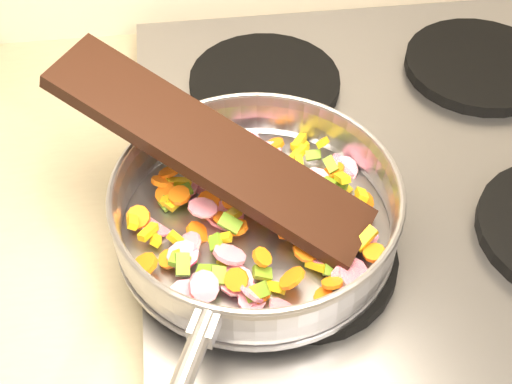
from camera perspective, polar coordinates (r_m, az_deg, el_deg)
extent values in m
cube|color=#939399|center=(0.85, 11.31, 2.03)|extent=(0.60, 0.60, 0.04)
cylinder|color=black|center=(0.71, 3.71, -5.30)|extent=(0.19, 0.19, 0.02)
cylinder|color=black|center=(0.91, 0.70, 8.77)|extent=(0.19, 0.19, 0.02)
cylinder|color=black|center=(0.98, 17.39, 9.66)|extent=(0.19, 0.19, 0.02)
cylinder|color=#9E9EA5|center=(0.72, 0.00, -2.84)|extent=(0.28, 0.28, 0.01)
torus|color=#9E9EA5|center=(0.70, 0.00, -1.22)|extent=(0.33, 0.33, 0.06)
torus|color=#9E9EA5|center=(0.68, 0.00, 0.23)|extent=(0.29, 0.29, 0.01)
cube|color=#9E9EA5|center=(0.60, -4.10, -10.63)|extent=(0.03, 0.04, 0.02)
cylinder|color=orange|center=(0.71, -4.68, -3.25)|extent=(0.03, 0.04, 0.03)
cylinder|color=orange|center=(0.66, 6.12, -7.25)|extent=(0.03, 0.02, 0.02)
cube|color=#5D8D1E|center=(0.68, 4.87, -3.97)|extent=(0.02, 0.02, 0.01)
cylinder|color=orange|center=(0.73, 7.44, -1.71)|extent=(0.03, 0.03, 0.01)
cylinder|color=orange|center=(0.71, 4.76, -2.18)|extent=(0.03, 0.03, 0.02)
cube|color=gold|center=(0.77, 0.29, 2.85)|extent=(0.01, 0.02, 0.02)
cube|color=#5D8D1E|center=(0.76, 6.57, 1.21)|extent=(0.02, 0.01, 0.01)
cylinder|color=#DF1559|center=(0.71, 0.47, -1.22)|extent=(0.04, 0.04, 0.03)
cylinder|color=#DF1559|center=(0.77, -3.82, 1.81)|extent=(0.03, 0.03, 0.02)
cylinder|color=#DF1559|center=(0.73, 1.13, 0.71)|extent=(0.03, 0.04, 0.02)
cylinder|color=orange|center=(0.66, 5.43, -8.30)|extent=(0.02, 0.02, 0.02)
cylinder|color=#DF1559|center=(0.72, -2.96, -2.28)|extent=(0.04, 0.04, 0.03)
cube|color=gold|center=(0.77, 1.86, 2.16)|extent=(0.02, 0.02, 0.01)
cylinder|color=#DF1559|center=(0.73, 3.76, -0.60)|extent=(0.03, 0.03, 0.02)
cube|color=gold|center=(0.77, -1.42, 2.72)|extent=(0.02, 0.01, 0.02)
cylinder|color=#DF1559|center=(0.71, -4.29, -1.27)|extent=(0.03, 0.03, 0.01)
cube|color=#5D8D1E|center=(0.65, 0.09, -7.98)|extent=(0.03, 0.02, 0.02)
cylinder|color=orange|center=(0.73, -3.85, -0.85)|extent=(0.03, 0.03, 0.02)
cylinder|color=#DF1559|center=(0.67, -0.87, -8.38)|extent=(0.04, 0.04, 0.03)
cube|color=#5D8D1E|center=(0.66, -3.00, -6.71)|extent=(0.02, 0.02, 0.01)
cylinder|color=#DF1559|center=(0.78, 1.02, 3.27)|extent=(0.04, 0.04, 0.01)
cylinder|color=orange|center=(0.68, 9.44, -4.82)|extent=(0.03, 0.03, 0.01)
cube|color=#5D8D1E|center=(0.69, 4.01, -4.93)|extent=(0.02, 0.03, 0.01)
cylinder|color=#DF1559|center=(0.65, -4.20, -7.56)|extent=(0.04, 0.03, 0.03)
cylinder|color=#DF1559|center=(0.70, 8.53, -3.43)|extent=(0.03, 0.03, 0.01)
cube|color=#5D8D1E|center=(0.73, -6.67, -0.22)|extent=(0.02, 0.02, 0.01)
cylinder|color=orange|center=(0.66, 2.89, -6.90)|extent=(0.03, 0.04, 0.03)
cylinder|color=orange|center=(0.72, 5.53, -2.56)|extent=(0.03, 0.02, 0.02)
cylinder|color=orange|center=(0.65, -1.58, -7.01)|extent=(0.03, 0.03, 0.02)
cylinder|color=orange|center=(0.76, 0.16, 2.31)|extent=(0.04, 0.04, 0.01)
cylinder|color=orange|center=(0.74, 4.69, -0.04)|extent=(0.03, 0.03, 0.02)
cylinder|color=orange|center=(0.68, -8.96, -5.82)|extent=(0.04, 0.04, 0.02)
cube|color=#5D8D1E|center=(0.77, 4.62, 2.95)|extent=(0.02, 0.02, 0.01)
cylinder|color=#DF1559|center=(0.70, 4.16, -2.80)|extent=(0.04, 0.04, 0.02)
cylinder|color=orange|center=(0.77, -2.33, 3.78)|extent=(0.03, 0.04, 0.02)
cube|color=#5D8D1E|center=(0.75, 6.00, 2.21)|extent=(0.02, 0.02, 0.02)
cylinder|color=orange|center=(0.73, 8.69, -1.64)|extent=(0.03, 0.03, 0.02)
cylinder|color=#DF1559|center=(0.69, 5.46, -5.13)|extent=(0.04, 0.04, 0.02)
cylinder|color=orange|center=(0.72, -6.15, -0.26)|extent=(0.03, 0.03, 0.01)
cylinder|color=#DF1559|center=(0.72, -8.00, -2.78)|extent=(0.04, 0.04, 0.02)
cylinder|color=orange|center=(0.73, 6.52, -1.55)|extent=(0.03, 0.03, 0.01)
cube|color=#5D8D1E|center=(0.78, -6.01, 2.53)|extent=(0.02, 0.02, 0.01)
cylinder|color=orange|center=(0.74, 8.57, -0.82)|extent=(0.02, 0.03, 0.02)
cube|color=gold|center=(0.71, 0.60, -1.61)|extent=(0.01, 0.03, 0.01)
cube|color=#5D8D1E|center=(0.74, -6.85, -0.71)|extent=(0.03, 0.02, 0.01)
cube|color=gold|center=(0.68, 4.93, -5.85)|extent=(0.02, 0.02, 0.02)
cylinder|color=orange|center=(0.65, -5.15, -8.63)|extent=(0.03, 0.03, 0.02)
cylinder|color=#DF1559|center=(0.75, 4.68, 0.75)|extent=(0.04, 0.04, 0.02)
cylinder|color=orange|center=(0.69, -6.98, -5.33)|extent=(0.02, 0.02, 0.01)
cylinder|color=orange|center=(0.79, -3.86, 3.41)|extent=(0.03, 0.03, 0.01)
cylinder|color=#DF1559|center=(0.69, -5.46, -4.29)|extent=(0.04, 0.04, 0.03)
cylinder|color=orange|center=(0.75, -7.46, 0.84)|extent=(0.03, 0.03, 0.02)
cube|color=gold|center=(0.70, -6.34, -3.83)|extent=(0.02, 0.02, 0.02)
cube|color=#5D8D1E|center=(0.77, -1.34, 3.18)|extent=(0.02, 0.02, 0.02)
cylinder|color=orange|center=(0.72, -0.63, -0.02)|extent=(0.03, 0.03, 0.01)
cylinder|color=orange|center=(0.66, 0.26, -8.30)|extent=(0.02, 0.03, 0.02)
cylinder|color=orange|center=(0.72, 0.67, -1.09)|extent=(0.03, 0.03, 0.00)
cube|color=#5D8D1E|center=(0.78, -3.72, 3.15)|extent=(0.02, 0.03, 0.02)
cylinder|color=#DF1559|center=(0.66, -0.29, -7.89)|extent=(0.03, 0.04, 0.03)
cube|color=gold|center=(0.76, 0.01, 1.16)|extent=(0.02, 0.02, 0.01)
cube|color=gold|center=(0.79, -2.96, 4.06)|extent=(0.02, 0.01, 0.02)
cylinder|color=#DF1559|center=(0.72, -2.36, -2.05)|extent=(0.05, 0.04, 0.04)
cylinder|color=orange|center=(0.76, 6.21, 1.72)|extent=(0.03, 0.03, 0.02)
cylinder|color=#DF1559|center=(0.66, -0.34, -8.58)|extent=(0.03, 0.03, 0.02)
cylinder|color=orange|center=(0.71, -2.63, -2.16)|extent=(0.03, 0.03, 0.01)
cylinder|color=#DF1559|center=(0.67, 7.84, -6.51)|extent=(0.04, 0.04, 0.02)
cube|color=gold|center=(0.70, -8.63, -3.18)|extent=(0.02, 0.03, 0.01)
cylinder|color=orange|center=(0.72, -1.90, -0.58)|extent=(0.03, 0.03, 0.02)
cube|color=gold|center=(0.68, -2.35, -6.22)|extent=(0.02, 0.03, 0.01)
cylinder|color=orange|center=(0.69, 4.14, -4.58)|extent=(0.04, 0.04, 0.01)
cylinder|color=orange|center=(0.65, -1.98, -10.23)|extent=(0.03, 0.03, 0.01)
cylinder|color=orange|center=(0.75, -6.94, 1.63)|extent=(0.03, 0.03, 0.02)
cylinder|color=#DF1559|center=(0.76, -4.48, 0.94)|extent=(0.04, 0.04, 0.03)
cube|color=#5D8D1E|center=(0.67, 0.51, -6.50)|extent=(0.02, 0.01, 0.01)
cylinder|color=#DF1559|center=(0.77, -2.59, 2.36)|extent=(0.04, 0.04, 0.02)
cube|color=gold|center=(0.78, 3.34, 3.03)|extent=(0.03, 0.02, 0.02)
cube|color=#5D8D1E|center=(0.76, -0.28, 1.34)|extent=(0.02, 0.02, 0.01)
cylinder|color=orange|center=(0.79, 1.55, 3.86)|extent=(0.03, 0.03, 0.01)
cylinder|color=#DF1559|center=(0.67, -1.63, -7.09)|extent=(0.04, 0.04, 0.01)
cube|color=gold|center=(0.69, -6.35, -4.94)|extent=(0.01, 0.02, 0.01)
cylinder|color=#DF1559|center=(0.78, 7.06, 1.79)|extent=(0.03, 0.03, 0.03)
cylinder|color=#DF1559|center=(0.77, 6.98, 2.14)|extent=(0.04, 0.04, 0.03)
cube|color=#5D8D1E|center=(0.69, -2.10, -2.53)|extent=(0.03, 0.02, 0.02)
cube|color=#5D8D1E|center=(0.67, -3.88, -6.32)|extent=(0.02, 0.02, 0.01)
cube|color=gold|center=(0.74, 6.92, 1.11)|extent=(0.01, 0.02, 0.02)
cube|color=#5D8D1E|center=(0.74, -6.06, 0.01)|extent=(0.03, 0.02, 0.01)
cube|color=gold|center=(0.69, -2.88, -3.76)|extent=(0.02, 0.01, 0.02)
cube|color=gold|center=(0.71, -9.86, -2.39)|extent=(0.01, 0.02, 0.02)
cube|color=gold|center=(0.73, -6.34, -0.66)|extent=(0.03, 0.03, 0.01)
cube|color=gold|center=(0.79, 3.46, 4.03)|extent=(0.02, 0.03, 0.01)
cylinder|color=#DF1559|center=(0.74, -1.65, -0.41)|extent=(0.04, 0.04, 0.02)
cube|color=gold|center=(0.70, 3.46, -3.57)|extent=(0.02, 0.01, 0.02)
cylinder|color=orange|center=(0.74, -7.25, -0.08)|extent=(0.03, 0.03, 0.02)
cube|color=#5D8D1E|center=(0.75, 6.54, 0.54)|extent=(0.02, 0.02, 0.01)
cube|color=gold|center=(0.80, 3.53, 3.70)|extent=(0.02, 0.02, 0.01)
cylinder|color=#DF1559|center=(0.64, 2.40, -9.48)|extent=(0.03, 0.04, 0.03)
cube|color=gold|center=(0.75, 3.47, 2.09)|extent=(0.01, 0.03, 0.01)
cylinder|color=#DF1559|center=(0.79, -0.54, 4.01)|extent=(0.04, 0.04, 0.01)
cube|color=#5D8D1E|center=(0.68, 6.04, -5.88)|extent=(0.02, 0.02, 0.02)
cube|color=gold|center=(0.73, 0.46, -0.64)|extent=(0.02, 0.02, 0.01)
cube|color=gold|center=(0.69, 6.06, -3.30)|extent=(0.02, 0.02, 0.02)
cylinder|color=orange|center=(0.72, -9.40, -2.00)|extent=(0.03, 0.03, 0.02)
cylinder|color=#DF1559|center=(0.68, -5.86, -5.04)|extent=(0.04, 0.04, 0.01)
cube|color=#5D8D1E|center=(0.76, 4.35, 1.20)|extent=(0.02, 0.02, 0.02)
cube|color=#5D8D1E|center=(0.68, -1.64, -5.68)|extent=(0.01, 0.02, 0.01)
cylinder|color=#DF1559|center=(0.76, 0.20, 2.83)|extent=(0.03, 0.04, 0.03)
cube|color=gold|center=(0.73, -7.02, -0.31)|extent=(0.02, 0.03, 0.01)
cube|color=gold|center=(0.77, 5.36, 3.97)|extent=(0.02, 0.02, 0.02)
cube|color=gold|center=(0.70, -1.80, -1.74)|extent=(0.02, 0.02, 0.01)
cylinder|color=orange|center=(0.70, -1.49, -2.84)|extent=(0.03, 0.03, 0.01)
cube|color=gold|center=(0.73, 8.44, -0.24)|extent=(0.01, 0.02, 0.02)
cylinder|color=#DF1559|center=(0.71, 3.38, -2.25)|extent=(0.04, 0.03, 0.03)
cylinder|color=orange|center=(0.78, -1.49, 2.64)|extent=(0.03, 0.03, 0.02)
cube|color=#5D8D1E|center=(0.69, -5.61, -5.29)|extent=(0.02, 0.01, 0.01)
cylinder|color=orange|center=(0.76, -6.10, 3.20)|extent=(0.03, 0.03, 0.01)
cube|color=gold|center=(0.76, 6.90, 0.54)|extent=(0.02, 0.02, 0.02)
cylinder|color=#DF1559|center=(0.72, 2.89, 0.01)|extent=(0.04, 0.03, 0.03)
cube|color=#5D8D1E|center=(0.72, 2.66, -0.04)|extent=(0.03, 0.03, 0.01)
cube|color=gold|center=(0.75, -6.27, 0.78)|extent=(0.03, 0.02, 0.02)
cylinder|color=orange|center=(0.67, 0.50, -5.23)|extent=(0.02, 0.02, 0.02)
cube|color=gold|center=(0.75, 0.90, 1.07)|extent=(0.02, 0.02, 0.02)
cube|color=#5D8D1E|center=(0.68, -4.11, -6.90)|extent=(0.02, 0.02, 0.01)
cube|color=#5D8D1E|center=(0.69, -3.25, -4.06)|extent=(0.01, 0.02, 0.01)
cube|color=gold|center=(0.71, -8.02, -3.65)|extent=(0.01, 0.03, 0.02)
cube|color=gold|center=(0.75, 3.18, 0.60)|extent=(0.02, 0.01, 0.01)
cylinder|color=#DF1559|center=(0.75, -5.57, 0.39)|extent=(0.03, 0.03, 0.02)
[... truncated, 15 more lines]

